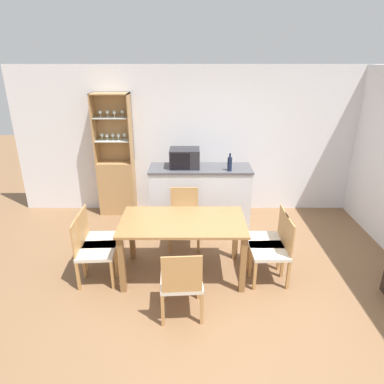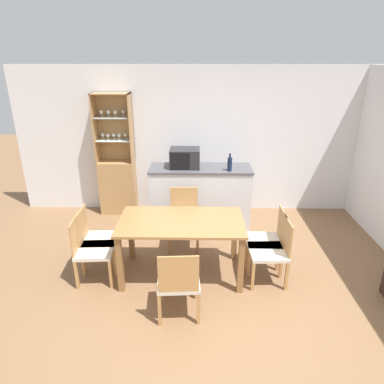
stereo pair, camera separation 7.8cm
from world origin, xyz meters
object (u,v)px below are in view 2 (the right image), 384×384
dining_chair_side_left_far (97,239)px  dining_chair_side_right_far (267,240)px  dining_chair_head_far (184,218)px  dining_table (181,229)px  wine_bottle (230,164)px  dining_chair_side_right_near (271,250)px  dining_chair_side_left_near (91,249)px  microwave (185,158)px  display_cabinet (118,178)px  dining_chair_head_near (179,281)px

dining_chair_side_left_far → dining_chair_side_right_far: size_ratio=1.00×
dining_chair_head_far → dining_table: bearing=89.6°
dining_chair_side_left_far → wine_bottle: 2.25m
dining_table → wine_bottle: 1.51m
dining_chair_side_right_near → dining_chair_head_far: same height
dining_chair_side_right_near → dining_chair_head_far: 1.44m
dining_chair_side_left_near → dining_chair_head_far: same height
dining_table → dining_chair_side_left_far: size_ratio=1.83×
dining_chair_head_far → microwave: bearing=-90.3°
microwave → wine_bottle: bearing=-15.0°
display_cabinet → dining_chair_head_far: (1.22, -1.16, -0.22)m
display_cabinet → microwave: (1.22, -0.49, 0.51)m
dining_chair_side_right_near → dining_chair_head_near: (-1.12, -0.64, 0.00)m
display_cabinet → dining_chair_side_right_far: (2.35, -1.80, -0.22)m
dining_chair_side_right_far → dining_chair_side_left_near: bearing=97.7°
dining_chair_side_left_near → dining_chair_head_far: size_ratio=1.00×
display_cabinet → microwave: display_cabinet is taller
microwave → dining_chair_head_far: bearing=-89.8°
display_cabinet → dining_chair_head_near: 2.98m
display_cabinet → dining_table: display_cabinet is taller
microwave → wine_bottle: microwave is taller
dining_chair_side_left_far → dining_chair_side_left_near: bearing=-2.2°
dining_chair_head_near → dining_chair_side_right_near: bearing=26.3°
dining_chair_side_right_near → wine_bottle: wine_bottle is taller
dining_chair_side_left_near → dining_chair_side_left_far: size_ratio=1.00×
dining_chair_side_right_near → dining_chair_head_far: size_ratio=1.00×
dining_chair_head_far → wine_bottle: size_ratio=3.09×
dining_chair_head_near → microwave: bearing=86.5°
wine_bottle → microwave: bearing=165.0°
dining_chair_side_right_far → wine_bottle: bearing=21.6°
dining_chair_side_left_near → wine_bottle: size_ratio=3.09×
display_cabinet → dining_chair_head_near: bearing=-65.6°
dining_chair_side_left_near → dining_chair_side_right_far: (2.24, 0.26, 0.00)m
dining_chair_side_right_near → dining_chair_side_right_far: size_ratio=1.00×
display_cabinet → dining_chair_side_right_near: display_cabinet is taller
display_cabinet → dining_chair_head_far: display_cabinet is taller
dining_chair_side_left_near → dining_chair_side_left_far: bearing=176.1°
display_cabinet → microwave: 1.41m
dining_chair_side_right_near → dining_chair_side_left_far: 2.26m
dining_table → dining_chair_side_left_near: 1.15m
dining_chair_side_right_far → display_cabinet: bearing=53.5°
dining_table → microwave: bearing=90.1°
dining_chair_head_far → wine_bottle: (0.70, 0.48, 0.70)m
microwave → wine_bottle: size_ratio=1.71×
display_cabinet → dining_chair_side_left_far: size_ratio=2.48×
wine_bottle → dining_chair_side_left_far: bearing=-148.2°
dining_chair_side_right_far → wine_bottle: wine_bottle is taller
dining_chair_head_near → dining_chair_side_left_far: bearing=137.7°
display_cabinet → dining_chair_side_right_far: display_cabinet is taller
dining_chair_head_near → dining_chair_side_right_far: bearing=35.2°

